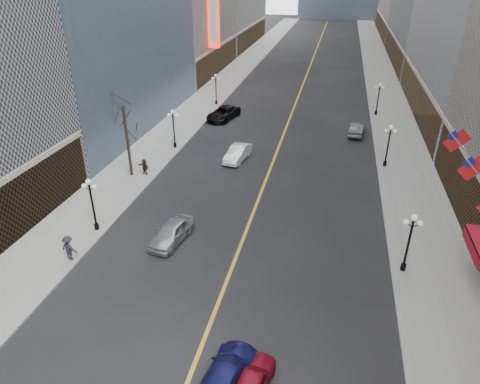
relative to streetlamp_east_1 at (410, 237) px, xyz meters
The scene contains 22 objects.
sidewalk_east 40.16m from the streetlamp_east_1, 86.85° to the left, with size 6.00×230.00×0.15m, color gray.
sidewalk_west 47.68m from the streetlamp_east_1, 122.82° to the left, with size 6.00×230.00×0.15m, color gray.
lane_line 51.45m from the streetlamp_east_1, 103.28° to the left, with size 0.25×200.00×0.02m, color gold.
streetlamp_east_1 is the anchor object (origin of this frame).
streetlamp_east_2 18.00m from the streetlamp_east_1, 90.00° to the left, with size 1.26×0.44×4.52m.
streetlamp_east_3 36.00m from the streetlamp_east_1, 90.00° to the left, with size 1.26×0.44×4.52m.
streetlamp_west_1 23.60m from the streetlamp_east_1, behind, with size 1.26×0.44×4.52m.
streetlamp_west_2 29.68m from the streetlamp_east_1, 142.67° to the left, with size 1.26×0.44×4.52m.
streetlamp_west_3 43.05m from the streetlamp_east_1, 123.25° to the left, with size 1.26×0.44×4.52m.
flag_4 5.96m from the streetlamp_east_1, 29.66° to the left, with size 2.87×0.12×2.87m.
flag_5 8.98m from the streetlamp_east_1, 63.36° to the left, with size 2.87×0.12×2.87m.
awning_c 4.31m from the streetlamp_east_1, ahead, with size 1.40×4.00×0.93m.
theatre_marquee 57.87m from the streetlamp_east_1, 118.97° to the left, with size 2.00×0.55×12.00m.
tree_west_far 27.41m from the streetlamp_east_1, 158.43° to the left, with size 3.60×3.60×7.92m.
car_nb_near 17.26m from the streetlamp_east_1, behind, with size 1.92×4.76×1.62m, color #B0B3B8.
car_nb_mid 22.74m from the streetlamp_east_1, 133.85° to the left, with size 1.68×4.82×1.59m, color white.
car_nb_far 36.24m from the streetlamp_east_1, 125.09° to the left, with size 2.83×6.15×1.71m, color black.
car_sb_near 15.44m from the streetlamp_east_1, 129.86° to the right, with size 2.12×5.21×1.51m, color #13154A.
car_sb_mid 14.70m from the streetlamp_east_1, 125.54° to the right, with size 1.70×4.24×1.44m, color maroon.
car_sb_far 27.57m from the streetlamp_east_1, 95.85° to the left, with size 1.68×4.81×1.59m, color #454A4C.
ped_west_walk 23.81m from the streetlamp_east_1, behind, with size 1.26×0.52×1.96m, color black.
ped_west_far 26.27m from the streetlamp_east_1, 156.53° to the left, with size 1.54×0.44×1.66m, color black.
Camera 1 is at (5.93, 4.17, 19.12)m, focal length 32.00 mm.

